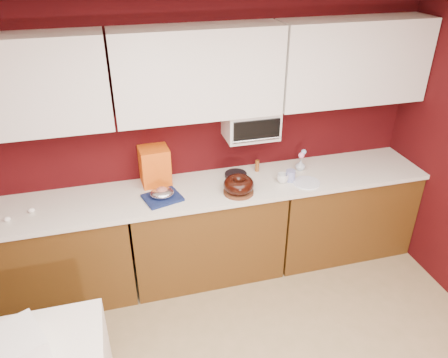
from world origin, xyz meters
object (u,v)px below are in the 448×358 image
bundt_cake (239,185)px  coffee_mug (283,177)px  newspaper_stack (6,350)px  blue_jar (290,176)px  toaster_oven (251,124)px  foil_ham_nest (162,193)px  pandoro_box (155,166)px  flower_vase (300,164)px

bundt_cake → coffee_mug: size_ratio=2.59×
newspaper_stack → bundt_cake: bearing=34.2°
bundt_cake → blue_jar: size_ratio=2.53×
toaster_oven → coffee_mug: (0.22, -0.25, -0.43)m
foil_ham_nest → pandoro_box: pandoro_box is taller
bundt_cake → coffee_mug: 0.43m
foil_ham_nest → flower_vase: bearing=7.7°
bundt_cake → newspaper_stack: size_ratio=0.67×
coffee_mug → newspaper_stack: bearing=-150.0°
bundt_cake → foil_ham_nest: 0.63m
newspaper_stack → flower_vase: bearing=30.6°
newspaper_stack → toaster_oven: bearing=37.9°
foil_ham_nest → blue_jar: (1.12, 0.01, -0.00)m
blue_jar → pandoro_box: bearing=166.6°
foil_ham_nest → blue_jar: bearing=0.5°
coffee_mug → blue_jar: blue_jar is taller
foil_ham_nest → blue_jar: blue_jar is taller
toaster_oven → bundt_cake: toaster_oven is taller
toaster_oven → coffee_mug: 0.54m
bundt_cake → toaster_oven: bearing=58.3°
bundt_cake → pandoro_box: size_ratio=0.77×
foil_ham_nest → blue_jar: size_ratio=1.95×
pandoro_box → newspaper_stack: size_ratio=0.87×
coffee_mug → flower_vase: flower_vase is taller
foil_ham_nest → newspaper_stack: size_ratio=0.52×
foil_ham_nest → pandoro_box: size_ratio=0.59×
foil_ham_nest → coffee_mug: coffee_mug is taller
toaster_oven → pandoro_box: bearing=177.6°
coffee_mug → foil_ham_nest: bearing=-179.9°
flower_vase → newspaper_stack: 2.70m
foil_ham_nest → flower_vase: (1.29, 0.17, 0.00)m
blue_jar → toaster_oven: bearing=141.6°
blue_jar → coffee_mug: bearing=-173.5°
coffee_mug → flower_vase: bearing=35.4°
blue_jar → newspaper_stack: blue_jar is taller
pandoro_box → coffee_mug: pandoro_box is taller
coffee_mug → newspaper_stack: 2.40m
pandoro_box → foil_ham_nest: bearing=-91.1°
pandoro_box → coffee_mug: size_ratio=3.37×
pandoro_box → blue_jar: size_ratio=3.29×
toaster_oven → blue_jar: bearing=-38.4°
bundt_cake → foil_ham_nest: (-0.63, 0.07, -0.03)m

